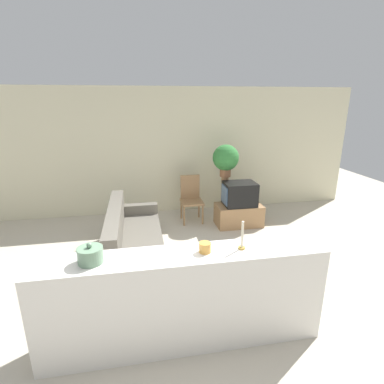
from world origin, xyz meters
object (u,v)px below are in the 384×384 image
(couch, at_px, (133,243))
(wooden_chair, at_px, (191,197))
(television, at_px, (239,194))
(potted_plant, at_px, (226,158))
(decorative_bowl, at_px, (90,255))

(couch, distance_m, wooden_chair, 1.91)
(television, distance_m, potted_plant, 0.77)
(wooden_chair, bearing_deg, potted_plant, -2.04)
(couch, relative_size, decorative_bowl, 8.97)
(wooden_chair, relative_size, decorative_bowl, 4.12)
(television, bearing_deg, potted_plant, 113.66)
(television, relative_size, potted_plant, 0.96)
(potted_plant, bearing_deg, television, -66.34)
(couch, relative_size, television, 3.27)
(wooden_chair, height_order, potted_plant, potted_plant)
(potted_plant, height_order, decorative_bowl, potted_plant)
(television, xyz_separation_m, potted_plant, (-0.18, 0.41, 0.63))
(couch, xyz_separation_m, television, (2.08, 1.05, 0.36))
(potted_plant, relative_size, decorative_bowl, 2.86)
(television, xyz_separation_m, decorative_bowl, (-2.40, -2.82, 0.44))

